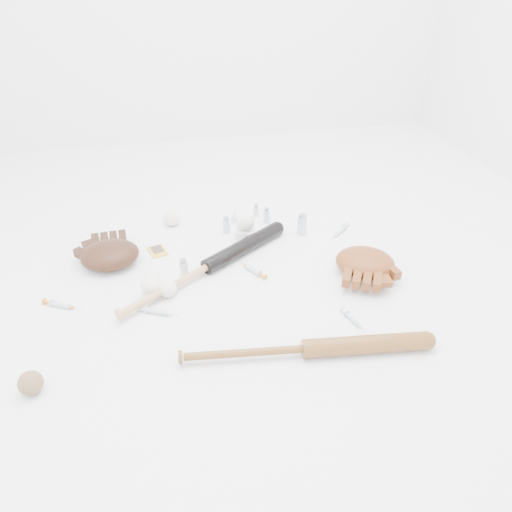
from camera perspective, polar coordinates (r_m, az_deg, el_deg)
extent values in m
plane|color=white|center=(1.88, -1.11, -2.30)|extent=(3.00, 3.00, 0.00)
cube|color=gold|center=(2.06, -11.19, 0.54)|extent=(0.09, 0.10, 0.00)
cube|color=white|center=(2.10, -1.21, 2.57)|extent=(0.10, 0.10, 0.04)
sphere|color=white|center=(2.07, -1.23, 3.99)|extent=(0.08, 0.08, 0.08)
sphere|color=white|center=(1.81, -11.79, -3.23)|extent=(0.08, 0.08, 0.08)
sphere|color=white|center=(2.22, -9.60, 4.34)|extent=(0.07, 0.07, 0.07)
sphere|color=white|center=(1.79, -10.06, -3.66)|extent=(0.07, 0.07, 0.07)
sphere|color=brown|center=(1.57, -24.36, -13.08)|extent=(0.07, 0.07, 0.07)
cylinder|color=#B2BCC3|center=(2.21, 1.22, 4.66)|extent=(0.03, 0.03, 0.07)
cylinder|color=#B2BCC3|center=(2.26, 0.00, 5.24)|extent=(0.02, 0.02, 0.06)
cylinder|color=#B2BCC3|center=(2.13, -3.42, 3.57)|extent=(0.03, 0.03, 0.08)
cylinder|color=#B2BCC3|center=(2.13, 5.29, 3.64)|extent=(0.04, 0.04, 0.09)
cylinder|color=#B2BCC3|center=(1.87, -8.26, -1.39)|extent=(0.03, 0.03, 0.08)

